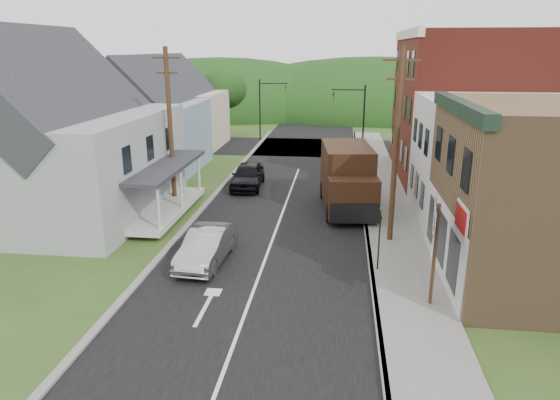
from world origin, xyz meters
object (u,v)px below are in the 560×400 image
(silver_sedan, at_px, (207,246))
(warning_sign, at_px, (379,229))
(dark_sedan, at_px, (248,176))
(delivery_van, at_px, (348,179))
(route_sign_cluster, at_px, (434,240))

(silver_sedan, distance_m, warning_sign, 7.30)
(dark_sedan, xyz_separation_m, warning_sign, (7.69, -12.32, 1.07))
(dark_sedan, distance_m, delivery_van, 7.69)
(route_sign_cluster, relative_size, warning_sign, 1.37)
(dark_sedan, height_order, route_sign_cluster, route_sign_cluster)
(silver_sedan, xyz_separation_m, dark_sedan, (-0.48, 12.19, 0.07))
(warning_sign, bearing_deg, dark_sedan, 104.68)
(silver_sedan, distance_m, dark_sedan, 12.20)
(silver_sedan, bearing_deg, dark_sedan, 95.74)
(silver_sedan, bearing_deg, warning_sign, 2.48)
(dark_sedan, relative_size, warning_sign, 1.76)
(dark_sedan, bearing_deg, warning_sign, -60.19)
(silver_sedan, relative_size, route_sign_cluster, 1.21)
(warning_sign, bearing_deg, delivery_van, 80.85)
(delivery_van, relative_size, route_sign_cluster, 1.80)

